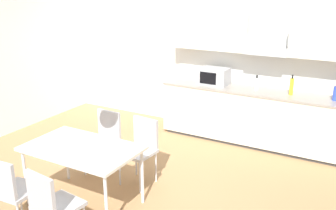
% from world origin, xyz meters
% --- Properties ---
extents(ground_plane, '(8.77, 7.59, 0.02)m').
position_xyz_m(ground_plane, '(0.00, 0.00, -0.01)').
color(ground_plane, '#9E754C').
extents(wall_back, '(7.01, 0.10, 2.74)m').
position_xyz_m(wall_back, '(0.00, 2.58, 1.37)').
color(wall_back, white).
rests_on(wall_back, ground_plane).
extents(kitchen_counter, '(3.32, 0.66, 0.91)m').
position_xyz_m(kitchen_counter, '(1.08, 2.21, 0.46)').
color(kitchen_counter, '#333333').
rests_on(kitchen_counter, ground_plane).
extents(backsplash_tile, '(3.30, 0.02, 0.52)m').
position_xyz_m(backsplash_tile, '(1.08, 2.52, 1.17)').
color(backsplash_tile, silver).
rests_on(backsplash_tile, kitchen_counter).
extents(upper_wall_cabinets, '(3.30, 0.40, 0.60)m').
position_xyz_m(upper_wall_cabinets, '(1.08, 2.36, 1.77)').
color(upper_wall_cabinets, silver).
extents(microwave, '(0.48, 0.35, 0.28)m').
position_xyz_m(microwave, '(0.24, 2.21, 1.05)').
color(microwave, '#ADADB2').
rests_on(microwave, kitchen_counter).
extents(bottle_yellow, '(0.06, 0.06, 0.31)m').
position_xyz_m(bottle_yellow, '(1.52, 2.20, 1.04)').
color(bottle_yellow, yellow).
rests_on(bottle_yellow, kitchen_counter).
extents(bottle_white, '(0.07, 0.07, 0.25)m').
position_xyz_m(bottle_white, '(0.97, 2.20, 1.01)').
color(bottle_white, white).
rests_on(bottle_white, kitchen_counter).
extents(bottle_blue, '(0.08, 0.08, 0.25)m').
position_xyz_m(bottle_blue, '(2.14, 2.22, 1.02)').
color(bottle_blue, blue).
rests_on(bottle_blue, kitchen_counter).
extents(dining_table, '(1.32, 0.81, 0.74)m').
position_xyz_m(dining_table, '(-0.25, -0.57, 0.69)').
color(dining_table, silver).
rests_on(dining_table, ground_plane).
extents(chair_far_right, '(0.44, 0.44, 0.87)m').
position_xyz_m(chair_far_right, '(0.06, 0.21, 0.53)').
color(chair_far_right, '#B2B2B7').
rests_on(chair_far_right, ground_plane).
extents(chair_far_left, '(0.42, 0.42, 0.87)m').
position_xyz_m(chair_far_left, '(-0.54, 0.22, 0.53)').
color(chair_far_left, '#B2B2B7').
rests_on(chair_far_left, ground_plane).
extents(chair_near_right, '(0.44, 0.44, 0.87)m').
position_xyz_m(chair_near_right, '(0.04, -1.35, 0.53)').
color(chair_near_right, '#B2B2B7').
rests_on(chair_near_right, ground_plane).
extents(chair_near_left, '(0.43, 0.43, 0.87)m').
position_xyz_m(chair_near_left, '(-0.54, -1.35, 0.53)').
color(chair_near_left, '#B2B2B7').
rests_on(chair_near_left, ground_plane).
extents(pendant_lamp, '(0.32, 0.32, 0.22)m').
position_xyz_m(pendant_lamp, '(-0.25, -0.57, 1.84)').
color(pendant_lamp, silver).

